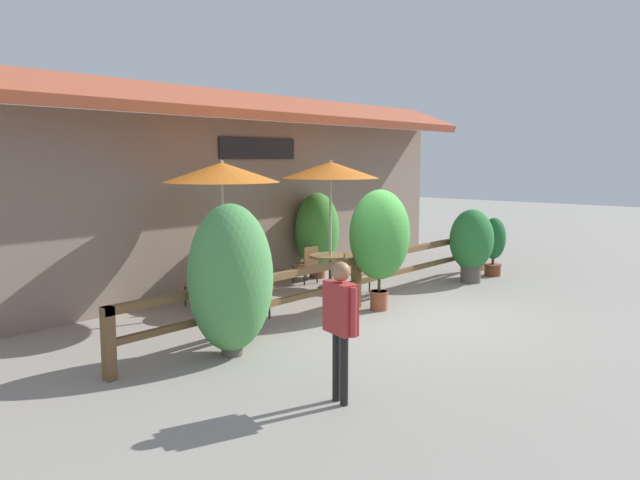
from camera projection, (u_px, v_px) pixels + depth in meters
ground_plane at (403, 316)px, 11.07m from camera, size 60.00×60.00×0.00m
building_facade at (244, 187)px, 13.43m from camera, size 14.28×1.49×4.23m
patio_railing at (356, 271)px, 11.65m from camera, size 10.40×0.14×0.95m
patio_umbrella_near at (222, 173)px, 11.00m from camera, size 2.07×2.07×2.76m
dining_table_near at (224, 282)px, 11.26m from camera, size 0.91×0.91×0.72m
chair_near_streetside at (251, 292)px, 10.88m from camera, size 0.42×0.42×0.84m
chair_near_wallside at (200, 283)px, 11.70m from camera, size 0.48×0.48×0.84m
patio_umbrella_middle at (331, 170)px, 13.21m from camera, size 2.07×2.07×2.76m
dining_table_middle at (330, 261)px, 13.47m from camera, size 0.91×0.91×0.72m
chair_middle_streetside at (354, 270)px, 13.00m from camera, size 0.46×0.46×0.84m
chair_middle_wallside at (307, 263)px, 13.94m from camera, size 0.47×0.47×0.84m
potted_plant_corner_fern at (231, 278)px, 8.75m from camera, size 1.26×1.13×2.17m
potted_plant_small_flowering at (472, 242)px, 14.01m from camera, size 1.06×0.96×1.66m
potted_plant_tall_tropical at (380, 236)px, 11.37m from camera, size 1.19×1.07×2.23m
potted_plant_broad_leaf at (494, 242)px, 14.82m from camera, size 0.62×0.56×1.39m
potted_plant_entrance_palm at (317, 232)px, 14.55m from camera, size 1.09×0.98×2.00m
pedestrian at (340, 313)px, 7.02m from camera, size 0.33×0.55×1.64m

